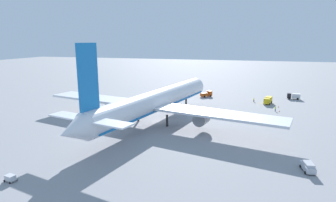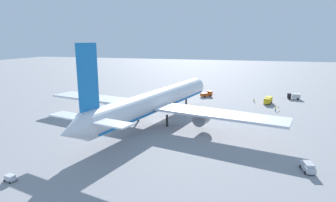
# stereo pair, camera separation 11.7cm
# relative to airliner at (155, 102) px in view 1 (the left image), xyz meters

# --- Properties ---
(ground_plane) EXTENTS (600.00, 600.00, 0.00)m
(ground_plane) POSITION_rel_airliner_xyz_m (1.28, -0.28, -6.95)
(ground_plane) COLOR gray
(airliner) EXTENTS (77.36, 82.60, 26.07)m
(airliner) POSITION_rel_airliner_xyz_m (0.00, 0.00, 0.00)
(airliner) COLOR white
(airliner) RESTS_ON ground
(service_truck_0) EXTENTS (5.61, 5.49, 2.73)m
(service_truck_0) POSITION_rel_airliner_xyz_m (46.75, -10.09, -5.61)
(service_truck_0) COLOR #BF4C14
(service_truck_0) RESTS_ON ground
(service_truck_1) EXTENTS (6.64, 3.90, 2.85)m
(service_truck_1) POSITION_rel_airliner_xyz_m (39.30, -37.56, -5.36)
(service_truck_1) COLOR yellow
(service_truck_1) RESTS_ON ground
(service_truck_2) EXTENTS (2.91, 5.62, 2.57)m
(service_truck_2) POSITION_rel_airliner_xyz_m (52.60, -49.53, -5.49)
(service_truck_2) COLOR black
(service_truck_2) RESTS_ON ground
(service_van) EXTENTS (4.72, 2.61, 1.97)m
(service_van) POSITION_rel_airliner_xyz_m (-24.60, -41.73, -5.92)
(service_van) COLOR silver
(service_van) RESTS_ON ground
(baggage_cart_1) EXTENTS (1.87, 2.91, 1.27)m
(baggage_cart_1) POSITION_rel_airliner_xyz_m (-45.22, 14.15, -6.25)
(baggage_cart_1) COLOR gray
(baggage_cart_1) RESTS_ON ground
(ground_worker_0) EXTENTS (0.56, 0.56, 1.73)m
(ground_worker_0) POSITION_rel_airliner_xyz_m (26.54, -39.52, -6.07)
(ground_worker_0) COLOR navy
(ground_worker_0) RESTS_ON ground
(ground_worker_1) EXTENTS (0.54, 0.54, 1.64)m
(ground_worker_1) POSITION_rel_airliner_xyz_m (41.80, -31.84, -6.12)
(ground_worker_1) COLOR black
(ground_worker_1) RESTS_ON ground
(ground_worker_2) EXTENTS (0.46, 0.46, 1.73)m
(ground_worker_2) POSITION_rel_airliner_xyz_m (47.97, -38.16, -6.07)
(ground_worker_2) COLOR black
(ground_worker_2) RESTS_ON ground
(traffic_cone_0) EXTENTS (0.36, 0.36, 0.55)m
(traffic_cone_0) POSITION_rel_airliner_xyz_m (25.98, -40.90, -6.67)
(traffic_cone_0) COLOR orange
(traffic_cone_0) RESTS_ON ground
(traffic_cone_1) EXTENTS (0.36, 0.36, 0.55)m
(traffic_cone_1) POSITION_rel_airliner_xyz_m (40.77, 20.75, -6.67)
(traffic_cone_1) COLOR orange
(traffic_cone_1) RESTS_ON ground
(traffic_cone_2) EXTENTS (0.36, 0.36, 0.55)m
(traffic_cone_2) POSITION_rel_airliner_xyz_m (33.34, -41.33, -6.67)
(traffic_cone_2) COLOR orange
(traffic_cone_2) RESTS_ON ground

